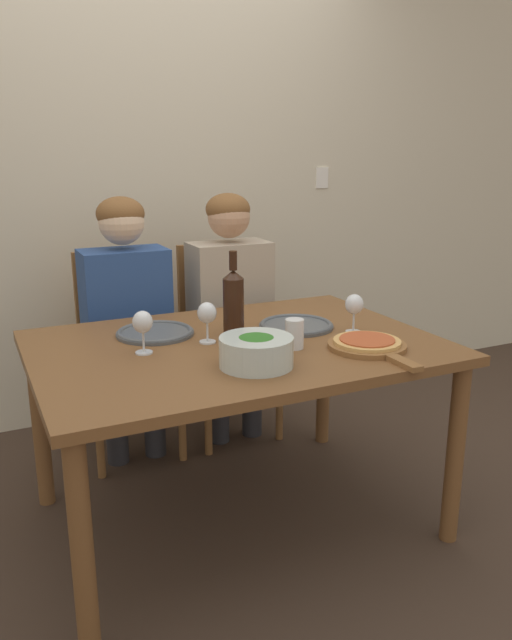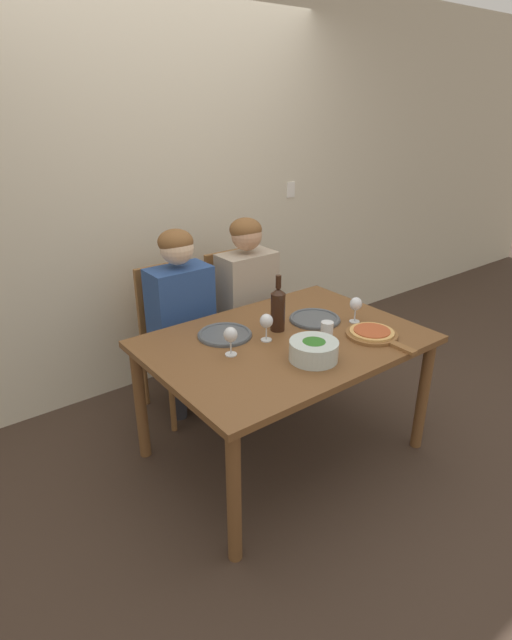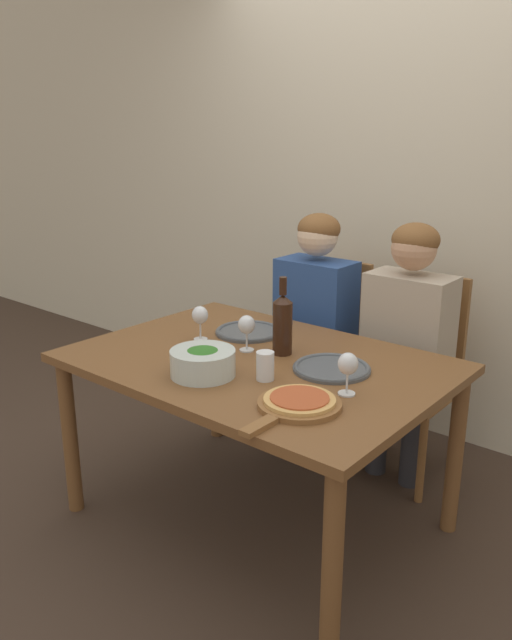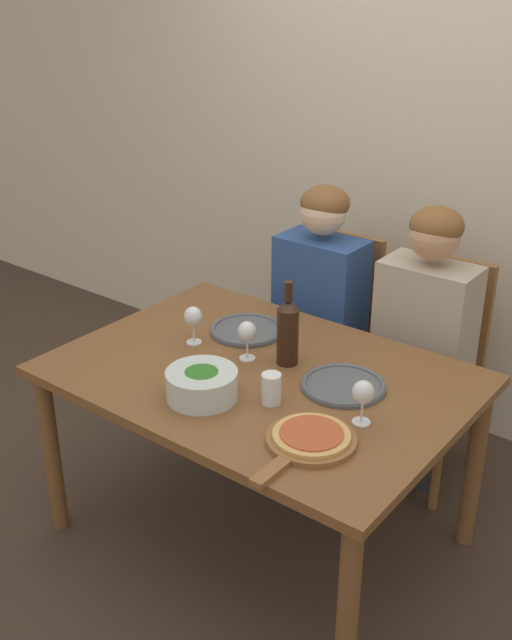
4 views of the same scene
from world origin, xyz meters
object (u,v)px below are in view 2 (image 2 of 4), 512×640
dinner_plate_left (225,334)px  wine_glass_centre (266,322)px  wine_bottle (278,308)px  wine_glass_right (356,305)px  wine_glass_left (231,336)px  water_tumbler (327,331)px  chair_left (175,335)px  chair_right (239,316)px  dinner_plate_right (315,319)px  person_man (248,291)px  pizza_on_board (373,334)px  person_woman (182,308)px  broccoli_bowl (314,350)px

dinner_plate_left → wine_glass_centre: size_ratio=1.95×
wine_bottle → wine_glass_right: wine_bottle is taller
wine_glass_left → water_tumbler: 0.53m
chair_left → chair_right: same height
chair_left → dinner_plate_left: (-0.01, -0.61, 0.24)m
dinner_plate_right → wine_glass_centre: 0.40m
dinner_plate_right → water_tumbler: size_ratio=2.77×
dinner_plate_right → water_tumbler: water_tumbler is taller
dinner_plate_left → person_man: bearing=43.1°
person_man → dinner_plate_right: bearing=-89.2°
chair_left → wine_glass_centre: (0.13, -0.78, 0.33)m
pizza_on_board → chair_right: bearing=95.5°
dinner_plate_left → water_tumbler: size_ratio=2.77×
dinner_plate_left → pizza_on_board: (0.63, -0.49, 0.01)m
chair_right → water_tumbler: chair_right is taller
person_man → pizza_on_board: bearing=-83.9°
person_woman → wine_bottle: 0.67m
person_woman → dinner_plate_left: person_woman is taller
dinner_plate_left → broccoli_bowl: bearing=-68.3°
wine_glass_left → wine_glass_right: 0.80m
chair_left → person_man: person_man is taller
chair_left → person_man: (0.51, -0.12, 0.23)m
chair_left → water_tumbler: chair_left is taller
broccoli_bowl → water_tumbler: broccoli_bowl is taller
wine_glass_right → wine_glass_centre: bearing=167.8°
broccoli_bowl → water_tumbler: size_ratio=2.28×
wine_glass_right → pizza_on_board: bearing=-108.9°
dinner_plate_right → broccoli_bowl: bearing=-134.5°
wine_glass_right → wine_glass_centre: size_ratio=1.00×
dinner_plate_right → wine_glass_left: wine_glass_left is taller
person_woman → dinner_plate_right: person_woman is taller
broccoli_bowl → dinner_plate_left: bearing=111.7°
dinner_plate_left → chair_right: bearing=49.1°
person_man → dinner_plate_left: (-0.52, -0.49, 0.01)m
dinner_plate_left → wine_glass_right: 0.76m
person_woman → water_tumbler: 0.95m
pizza_on_board → broccoli_bowl: bearing=179.3°
dinner_plate_left → dinner_plate_right: bearing=-14.9°
wine_bottle → pizza_on_board: bearing=-47.0°
chair_left → pizza_on_board: (0.61, -1.10, 0.24)m
broccoli_bowl → pizza_on_board: broccoli_bowl is taller
dinner_plate_left → wine_glass_right: wine_glass_right is taller
person_man → wine_bottle: bearing=-112.3°
chair_left → chair_right: 0.51m
person_man → wine_glass_right: (0.17, -0.79, 0.10)m
chair_left → dinner_plate_left: bearing=-91.4°
chair_left → dinner_plate_left: 0.65m
person_man → wine_glass_right: size_ratio=8.04×
person_woman → water_tumbler: person_woman is taller
chair_left → wine_glass_left: chair_left is taller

